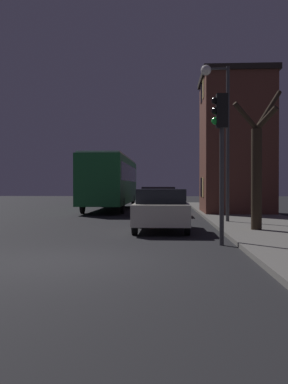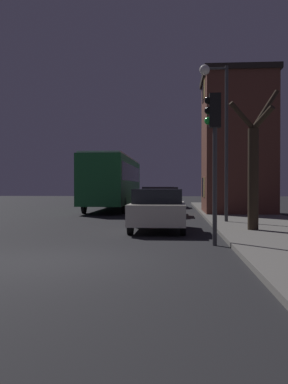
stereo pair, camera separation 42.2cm
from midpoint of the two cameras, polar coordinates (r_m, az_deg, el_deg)
name	(u,v)px [view 2 (the right image)]	position (r m, az deg, el deg)	size (l,w,h in m)	color
ground_plane	(55,261)	(9.28, -10.51, -9.03)	(120.00, 120.00, 0.00)	black
brick_building	(237,143)	(24.86, 12.78, 6.40)	(3.96, 4.69, 7.77)	brown
streetlamp	(218,113)	(18.19, 10.49, 10.26)	(1.19, 0.43, 6.47)	#38383A
traffic_light	(214,136)	(11.60, 10.32, 7.33)	(0.43, 0.24, 4.03)	#38383A
bare_tree	(255,164)	(14.81, 15.32, 3.65)	(1.88, 1.94, 4.79)	#2D2319
bus	(114,179)	(28.67, -3.67, 1.77)	(2.53, 11.93, 3.49)	#1E6B33
car_near_lane	(158,209)	(15.00, 2.68, -2.32)	(1.87, 3.85, 1.48)	beige
car_mid_lane	(159,201)	(23.17, 2.53, -1.18)	(1.89, 4.06, 1.55)	#B21E19
car_far_lane	(167,197)	(32.13, 3.47, -0.61)	(1.85, 4.16, 1.52)	black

